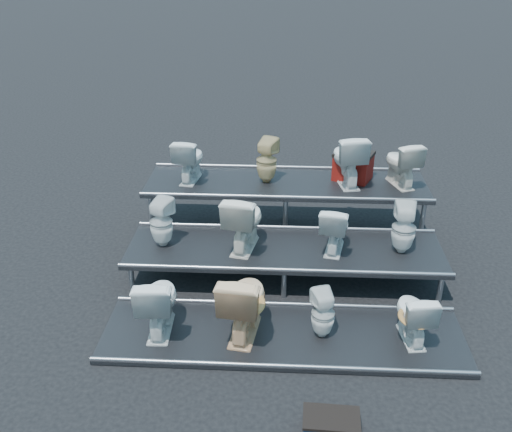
# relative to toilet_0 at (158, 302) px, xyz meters

# --- Properties ---
(ground) EXTENTS (80.00, 80.00, 0.00)m
(ground) POSITION_rel_toilet_0_xyz_m (1.44, 1.30, -0.45)
(ground) COLOR black
(ground) RESTS_ON ground
(tier_front) EXTENTS (4.20, 1.20, 0.06)m
(tier_front) POSITION_rel_toilet_0_xyz_m (1.44, 0.00, -0.42)
(tier_front) COLOR black
(tier_front) RESTS_ON ground
(tier_mid) EXTENTS (4.20, 1.20, 0.46)m
(tier_mid) POSITION_rel_toilet_0_xyz_m (1.44, 1.30, -0.22)
(tier_mid) COLOR black
(tier_mid) RESTS_ON ground
(tier_back) EXTENTS (4.20, 1.20, 0.86)m
(tier_back) POSITION_rel_toilet_0_xyz_m (1.44, 2.60, -0.02)
(tier_back) COLOR black
(tier_back) RESTS_ON ground
(toilet_0) EXTENTS (0.46, 0.78, 0.78)m
(toilet_0) POSITION_rel_toilet_0_xyz_m (0.00, 0.00, 0.00)
(toilet_0) COLOR silver
(toilet_0) RESTS_ON tier_front
(toilet_1) EXTENTS (0.59, 0.90, 0.86)m
(toilet_1) POSITION_rel_toilet_0_xyz_m (0.99, 0.00, 0.04)
(toilet_1) COLOR #EAB583
(toilet_1) RESTS_ON tier_front
(toilet_2) EXTENTS (0.34, 0.34, 0.60)m
(toilet_2) POSITION_rel_toilet_0_xyz_m (1.89, 0.00, -0.09)
(toilet_2) COLOR silver
(toilet_2) RESTS_ON tier_front
(toilet_3) EXTENTS (0.45, 0.68, 0.66)m
(toilet_3) POSITION_rel_toilet_0_xyz_m (2.91, 0.00, -0.06)
(toilet_3) COLOR silver
(toilet_3) RESTS_ON tier_front
(toilet_4) EXTENTS (0.40, 0.40, 0.68)m
(toilet_4) POSITION_rel_toilet_0_xyz_m (-0.20, 1.30, 0.35)
(toilet_4) COLOR silver
(toilet_4) RESTS_ON tier_mid
(toilet_5) EXTENTS (0.59, 0.85, 0.80)m
(toilet_5) POSITION_rel_toilet_0_xyz_m (0.90, 1.30, 0.41)
(toilet_5) COLOR silver
(toilet_5) RESTS_ON tier_mid
(toilet_6) EXTENTS (0.49, 0.70, 0.65)m
(toilet_6) POSITION_rel_toilet_0_xyz_m (2.09, 1.30, 0.34)
(toilet_6) COLOR silver
(toilet_6) RESTS_ON tier_mid
(toilet_7) EXTENTS (0.34, 0.35, 0.69)m
(toilet_7) POSITION_rel_toilet_0_xyz_m (2.98, 1.30, 0.36)
(toilet_7) COLOR silver
(toilet_7) RESTS_ON tier_mid
(toilet_8) EXTENTS (0.47, 0.70, 0.67)m
(toilet_8) POSITION_rel_toilet_0_xyz_m (-0.01, 2.60, 0.75)
(toilet_8) COLOR silver
(toilet_8) RESTS_ON tier_back
(toilet_9) EXTENTS (0.40, 0.40, 0.68)m
(toilet_9) POSITION_rel_toilet_0_xyz_m (1.14, 2.60, 0.75)
(toilet_9) COLOR #CFB57B
(toilet_9) RESTS_ON tier_back
(toilet_10) EXTENTS (0.58, 0.84, 0.79)m
(toilet_10) POSITION_rel_toilet_0_xyz_m (2.33, 2.60, 0.80)
(toilet_10) COLOR silver
(toilet_10) RESTS_ON tier_back
(toilet_11) EXTENTS (0.58, 0.76, 0.68)m
(toilet_11) POSITION_rel_toilet_0_xyz_m (3.12, 2.60, 0.75)
(toilet_11) COLOR silver
(toilet_11) RESTS_ON tier_back
(red_crate) EXTENTS (0.65, 0.59, 0.38)m
(red_crate) POSITION_rel_toilet_0_xyz_m (2.44, 2.77, 0.60)
(red_crate) COLOR maroon
(red_crate) RESTS_ON tier_back
(step_stool) EXTENTS (0.53, 0.33, 0.19)m
(step_stool) POSITION_rel_toilet_0_xyz_m (1.91, -1.40, -0.36)
(step_stool) COLOR #0E1C34
(step_stool) RESTS_ON ground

